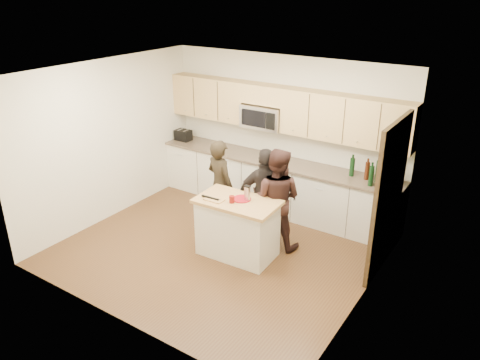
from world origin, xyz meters
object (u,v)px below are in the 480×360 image
Objects in this scene: island at (237,227)px; woman_right at (266,197)px; toaster at (183,135)px; woman_left at (220,185)px; woman_center at (276,199)px.

island is 0.66m from woman_right.
woman_left is at bearing -33.09° from toaster.
woman_center is at bearing -164.66° from woman_left.
woman_center reaches higher than toaster.
woman_right is at bearing -10.86° from woman_center.
toaster is at bearing -55.04° from woman_right.
woman_center is (0.34, 0.55, 0.34)m from island.
island is 0.80× the size of woman_left.
island is at bearing 157.30° from woman_left.
woman_right reaches higher than island.
woman_center is 1.03× the size of woman_right.
island is 2.93m from toaster.
island is 0.95m from woman_left.
woman_center is at bearing 55.92° from island.
woman_left is 0.99× the size of woman_right.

